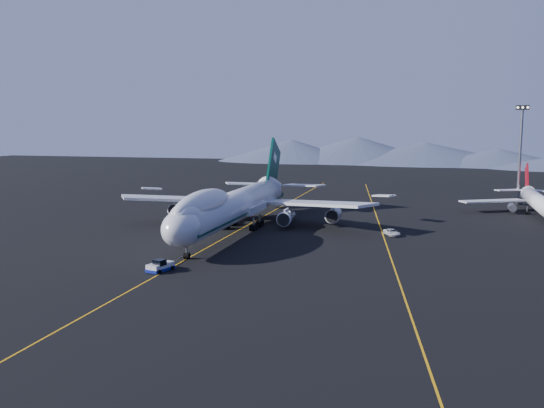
% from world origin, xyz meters
% --- Properties ---
extents(ground, '(500.00, 500.00, 0.00)m').
position_xyz_m(ground, '(0.00, 0.00, 0.00)').
color(ground, black).
rests_on(ground, ground).
extents(taxiway_line_main, '(0.25, 220.00, 0.01)m').
position_xyz_m(taxiway_line_main, '(0.00, 0.00, 0.01)').
color(taxiway_line_main, orange).
rests_on(taxiway_line_main, ground).
extents(taxiway_line_side, '(28.08, 198.09, 0.01)m').
position_xyz_m(taxiway_line_side, '(30.00, 10.00, 0.01)').
color(taxiway_line_side, orange).
rests_on(taxiway_line_side, ground).
extents(boeing_747, '(59.62, 72.43, 19.37)m').
position_xyz_m(boeing_747, '(0.00, 0.03, 5.81)').
color(boeing_747, silver).
rests_on(boeing_747, ground).
extents(pushback_tug, '(3.55, 5.02, 1.99)m').
position_xyz_m(pushback_tug, '(-0.70, -35.51, 0.63)').
color(pushback_tug, silver).
rests_on(pushback_tug, ground).
extents(second_jet, '(37.53, 42.40, 12.06)m').
position_xyz_m(second_jet, '(65.94, 42.09, 3.65)').
color(second_jet, silver).
rests_on(second_jet, ground).
extents(service_van, '(4.14, 5.38, 1.36)m').
position_xyz_m(service_van, '(32.55, 4.39, 0.68)').
color(service_van, silver).
rests_on(service_van, ground).
extents(floodlight_mast, '(3.46, 2.60, 28.01)m').
position_xyz_m(floodlight_mast, '(64.16, 62.81, 14.19)').
color(floodlight_mast, black).
rests_on(floodlight_mast, ground).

